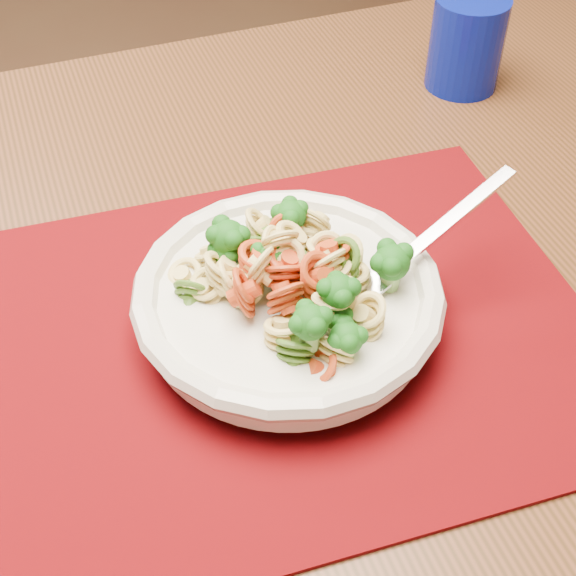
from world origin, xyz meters
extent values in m
cube|color=#55301C|center=(0.00, 0.00, 0.00)|extent=(4.00, 4.00, 0.01)
cube|color=#582E18|center=(0.20, -0.37, 0.68)|extent=(1.39, 1.01, 0.04)
cube|color=#582E18|center=(0.72, 0.07, 0.33)|extent=(0.08, 0.08, 0.66)
cube|color=#570303|center=(0.27, -0.43, 0.70)|extent=(0.51, 0.42, 0.00)
cylinder|color=silver|center=(0.27, -0.42, 0.70)|extent=(0.10, 0.10, 0.01)
cylinder|color=silver|center=(0.27, -0.42, 0.72)|extent=(0.22, 0.22, 0.03)
torus|color=silver|center=(0.27, -0.42, 0.74)|extent=(0.24, 0.24, 0.02)
cylinder|color=#05106A|center=(0.53, -0.11, 0.75)|extent=(0.08, 0.08, 0.10)
camera|label=1|loc=(0.19, -0.84, 1.16)|focal=50.00mm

